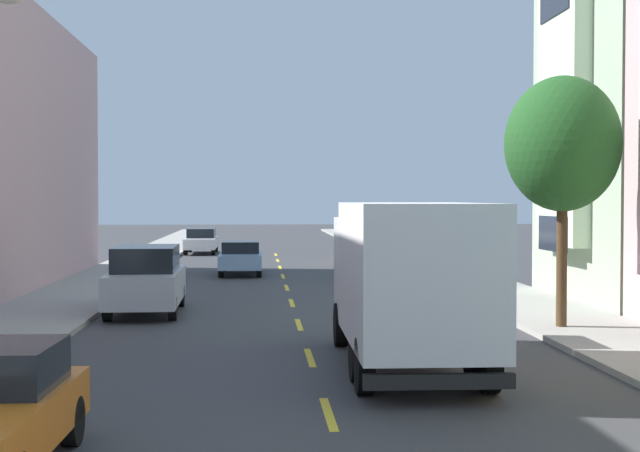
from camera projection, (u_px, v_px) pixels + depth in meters
ground_plane at (284, 280)px, 37.06m from camera, size 160.00×160.00×0.00m
sidewalk_left at (96, 285)px, 34.58m from camera, size 3.20×120.00×0.14m
sidewalk_right at (470, 282)px, 35.54m from camera, size 3.20×120.00×0.14m
lane_centerline_dashes at (289, 295)px, 31.57m from camera, size 0.14×47.20×0.01m
street_tree_second at (563, 145)px, 22.64m from camera, size 2.83×2.83×6.16m
delivery_box_truck at (407, 274)px, 17.75m from camera, size 2.49×7.26×3.21m
parked_wagon_white at (201, 240)px, 55.24m from camera, size 1.84×4.71×1.50m
parked_suv_silver at (146, 279)px, 26.40m from camera, size 2.03×4.83×1.93m
parked_sedan_forest at (383, 258)px, 39.12m from camera, size 1.80×4.50×1.43m
parked_pickup_champagne at (363, 246)px, 48.04m from camera, size 2.14×5.35×1.73m
moving_sky_sedan at (241, 257)px, 40.06m from camera, size 1.80×4.50×1.43m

